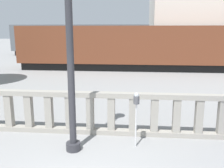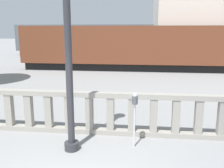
# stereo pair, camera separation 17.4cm
# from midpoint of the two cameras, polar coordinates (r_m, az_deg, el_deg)

# --- Properties ---
(balustrade) EXTENTS (13.60, 0.24, 1.22)m
(balustrade) POSITION_cam_midpoint_polar(r_m,az_deg,el_deg) (7.10, -2.08, -6.70)
(balustrade) COLOR gray
(balustrade) RESTS_ON ground
(lamppost) EXTENTS (0.41, 0.41, 5.39)m
(lamppost) POSITION_cam_midpoint_polar(r_m,az_deg,el_deg) (5.80, -9.32, 13.77)
(lamppost) COLOR #2D2D33
(lamppost) RESTS_ON ground
(parking_meter) EXTENTS (0.15, 0.15, 1.42)m
(parking_meter) POSITION_cam_midpoint_polar(r_m,az_deg,el_deg) (6.19, 6.03, -4.76)
(parking_meter) COLOR silver
(parking_meter) RESTS_ON ground
(train_near) EXTENTS (20.38, 2.71, 3.81)m
(train_near) POSITION_cam_midpoint_polar(r_m,az_deg,el_deg) (18.81, 11.96, 8.27)
(train_near) COLOR black
(train_near) RESTS_ON ground
(train_far) EXTENTS (29.36, 2.84, 4.11)m
(train_far) POSITION_cam_midpoint_polar(r_m,az_deg,el_deg) (29.10, 7.76, 10.00)
(train_far) COLOR black
(train_far) RESTS_ON ground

